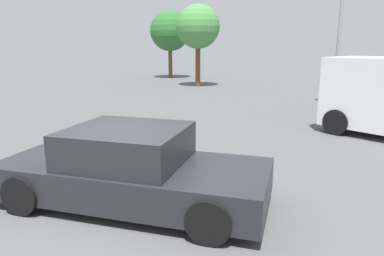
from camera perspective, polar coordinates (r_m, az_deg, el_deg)
name	(u,v)px	position (r m, az deg, el deg)	size (l,w,h in m)	color
ground_plane	(127,208)	(6.13, -10.33, -12.37)	(80.00, 80.00, 0.00)	#515154
sedan_foreground	(132,169)	(6.08, -9.52, -6.53)	(4.72, 2.76, 1.30)	#232328
light_post_near	(341,12)	(16.58, 22.68, 16.64)	(0.44, 0.44, 5.69)	gray
tree_back_left	(198,27)	(23.44, 0.97, 15.80)	(2.77, 2.77, 5.15)	brown
tree_back_right	(170,31)	(29.73, -3.54, 15.15)	(3.18, 3.18, 5.33)	brown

